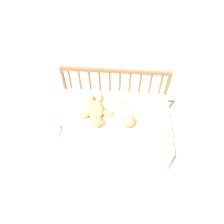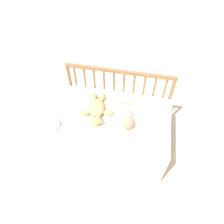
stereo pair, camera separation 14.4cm
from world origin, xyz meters
name	(u,v)px [view 1 (the left image)]	position (x,y,z in m)	size (l,w,h in m)	color
ground_plane	(112,145)	(0.00, 0.00, 0.00)	(12.00, 12.00, 0.00)	#C6B293
crib_mattress	(112,133)	(0.00, 0.00, 0.26)	(1.12, 0.70, 0.53)	white
crib_rail	(115,87)	(0.00, 0.37, 0.57)	(1.12, 0.04, 0.81)	brown
blanket	(109,113)	(-0.03, 0.05, 0.53)	(0.76, 0.50, 0.01)	silver
teddy_bear	(96,111)	(-0.16, 0.03, 0.57)	(0.34, 0.44, 0.11)	tan
baby	(127,115)	(0.14, 0.00, 0.57)	(0.26, 0.36, 0.12)	white
baby_bottle	(58,131)	(-0.47, -0.22, 0.55)	(0.05, 0.14, 0.05)	white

